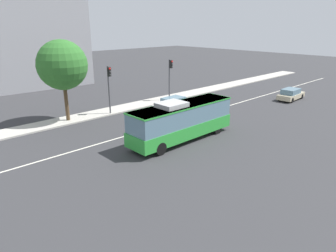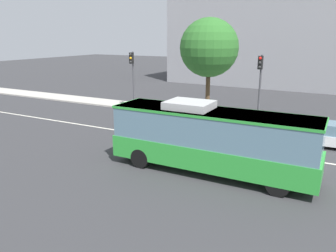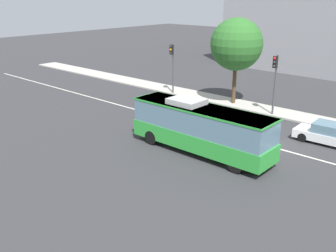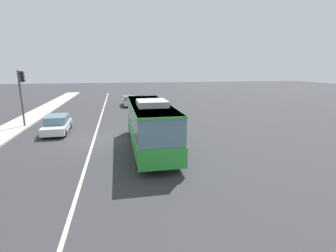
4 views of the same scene
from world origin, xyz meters
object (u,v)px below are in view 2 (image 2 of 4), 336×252
Objects in this scene: traffic_light_near_corner at (132,70)px; street_tree_kerbside_left at (209,48)px; traffic_light_far_corner at (260,77)px; transit_bus at (211,137)px.

street_tree_kerbside_left is (6.80, 1.01, 2.04)m from traffic_light_near_corner.
traffic_light_near_corner is 1.00× the size of traffic_light_far_corner.
traffic_light_near_corner is at bearing -171.52° from street_tree_kerbside_left.
traffic_light_far_corner reaches higher than transit_bus.
street_tree_kerbside_left is at bearing 111.99° from transit_bus.
street_tree_kerbside_left reaches higher than transit_bus.
transit_bus is at bearing 5.26° from traffic_light_far_corner.
transit_bus is 12.89m from street_tree_kerbside_left.
traffic_light_near_corner is 11.24m from traffic_light_far_corner.
traffic_light_near_corner is 7.17m from street_tree_kerbside_left.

